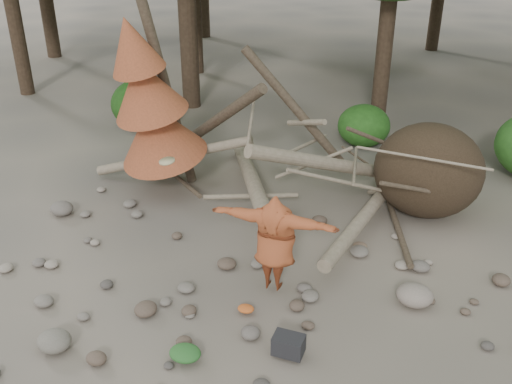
% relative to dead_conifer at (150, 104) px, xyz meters
% --- Properties ---
extents(ground, '(120.00, 120.00, 0.00)m').
position_rel_dead_conifer_xyz_m(ground, '(3.12, -3.37, -2.11)').
color(ground, '#514C44').
rests_on(ground, ground).
extents(deadfall_pile, '(8.55, 5.24, 3.30)m').
position_rel_dead_conifer_xyz_m(deadfall_pile, '(5.13, 0.87, -1.16)').
color(deadfall_pile, '#332619').
rests_on(deadfall_pile, ground).
extents(dead_conifer, '(2.06, 2.16, 4.35)m').
position_rel_dead_conifer_xyz_m(dead_conifer, '(0.00, 0.00, 0.00)').
color(dead_conifer, '#4C3F30').
rests_on(dead_conifer, ground).
extents(bush_left, '(1.80, 1.80, 1.44)m').
position_rel_dead_conifer_xyz_m(bush_left, '(-2.38, 3.83, -1.39)').
color(bush_left, '#1D4913').
rests_on(bush_left, ground).
extents(bush_mid, '(1.40, 1.40, 1.12)m').
position_rel_dead_conifer_xyz_m(bush_mid, '(3.92, 4.43, -1.55)').
color(bush_mid, '#275D1B').
rests_on(bush_mid, ground).
extents(frisbee_thrower, '(3.29, 0.90, 1.89)m').
position_rel_dead_conifer_xyz_m(frisbee_thrower, '(3.51, -2.63, -1.18)').
color(frisbee_thrower, '#954221').
rests_on(frisbee_thrower, ground).
extents(backpack, '(0.45, 0.31, 0.29)m').
position_rel_dead_conifer_xyz_m(backpack, '(4.16, -4.09, -1.96)').
color(backpack, black).
rests_on(backpack, ground).
extents(cloth_green, '(0.46, 0.39, 0.17)m').
position_rel_dead_conifer_xyz_m(cloth_green, '(2.79, -4.64, -2.02)').
color(cloth_green, '#265923').
rests_on(cloth_green, ground).
extents(cloth_orange, '(0.27, 0.22, 0.10)m').
position_rel_dead_conifer_xyz_m(cloth_orange, '(3.27, -3.38, -2.06)').
color(cloth_orange, '#B9531F').
rests_on(cloth_orange, ground).
extents(boulder_front_left, '(0.51, 0.46, 0.30)m').
position_rel_dead_conifer_xyz_m(boulder_front_left, '(0.89, -5.01, -1.96)').
color(boulder_front_left, '#6A6459').
rests_on(boulder_front_left, ground).
extents(boulder_mid_right, '(0.59, 0.53, 0.36)m').
position_rel_dead_conifer_xyz_m(boulder_mid_right, '(5.78, -2.29, -1.93)').
color(boulder_mid_right, gray).
rests_on(boulder_mid_right, ground).
extents(boulder_mid_left, '(0.49, 0.44, 0.29)m').
position_rel_dead_conifer_xyz_m(boulder_mid_left, '(-1.47, -1.49, -1.97)').
color(boulder_mid_left, '#635B53').
rests_on(boulder_mid_left, ground).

